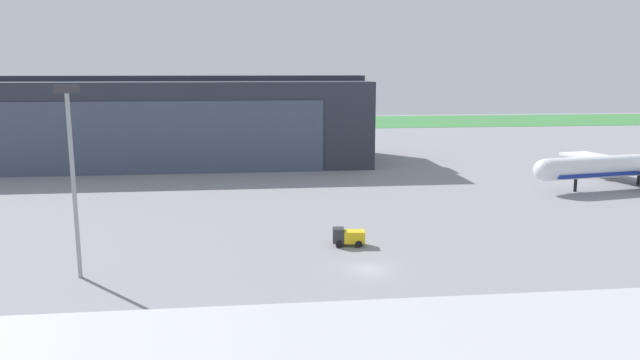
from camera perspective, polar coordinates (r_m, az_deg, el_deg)
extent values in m
plane|color=gray|center=(66.38, 4.65, -8.45)|extent=(440.00, 440.00, 0.00)
cube|color=#3D8040|center=(246.74, -3.70, 5.46)|extent=(440.00, 56.00, 0.08)
cube|color=#2D333D|center=(144.58, -14.81, 5.33)|extent=(94.10, 33.20, 18.84)
cube|color=#424C60|center=(128.28, -15.81, 3.83)|extent=(71.52, 0.30, 15.07)
cube|color=#2D333D|center=(144.09, -15.00, 9.30)|extent=(94.10, 7.97, 1.20)
sphere|color=white|center=(111.42, 20.50, 0.90)|extent=(3.76, 3.76, 3.76)
cube|color=white|center=(133.22, 25.32, 1.81)|extent=(9.89, 19.38, 0.56)
cylinder|color=gray|center=(131.80, 25.44, 1.11)|extent=(4.04, 2.78, 2.15)
cylinder|color=black|center=(116.09, 23.05, -0.47)|extent=(0.56, 0.56, 2.28)
cylinder|color=black|center=(128.27, 27.96, 0.11)|extent=(0.56, 0.56, 2.28)
cube|color=#2D2D33|center=(74.47, 1.75, -5.26)|extent=(1.57, 1.87, 1.77)
cube|color=yellow|center=(74.61, 3.27, -5.37)|extent=(2.73, 2.00, 1.44)
cylinder|color=black|center=(75.63, 1.80, -5.71)|extent=(0.86, 0.35, 0.84)
cylinder|color=black|center=(73.80, 1.85, -6.12)|extent=(0.86, 0.35, 0.84)
cylinder|color=black|center=(75.76, 3.59, -5.69)|extent=(0.86, 0.35, 0.84)
cylinder|color=black|center=(73.93, 3.69, -6.11)|extent=(0.86, 0.35, 0.84)
cylinder|color=#99999E|center=(66.24, -22.30, -0.69)|extent=(0.44, 0.44, 19.13)
cube|color=#333338|center=(65.19, -22.91, 7.94)|extent=(2.40, 0.50, 0.80)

